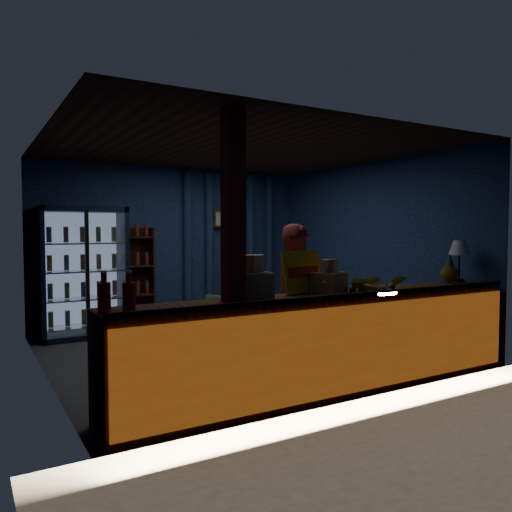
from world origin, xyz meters
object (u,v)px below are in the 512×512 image
(pastry_tray, at_px, (374,290))
(shopkeeper, at_px, (298,302))
(table_lamp, at_px, (459,249))
(green_chair, at_px, (232,310))

(pastry_tray, bearing_deg, shopkeeper, 125.68)
(shopkeeper, distance_m, table_lamp, 2.16)
(shopkeeper, xyz_separation_m, pastry_tray, (0.46, -0.64, 0.16))
(pastry_tray, bearing_deg, table_lamp, 9.45)
(shopkeeper, relative_size, green_chair, 2.62)
(shopkeeper, distance_m, green_chair, 2.91)
(shopkeeper, relative_size, table_lamp, 3.31)
(green_chair, height_order, table_lamp, table_lamp)
(green_chair, bearing_deg, table_lamp, 90.61)
(pastry_tray, bearing_deg, green_chair, 86.75)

